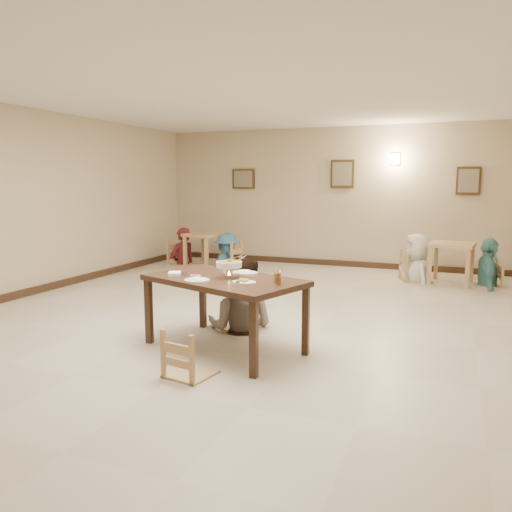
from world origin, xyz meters
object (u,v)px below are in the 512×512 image
at_px(curry_warmer, 229,265).
at_px(bg_chair_rl, 416,252).
at_px(chair_far, 243,289).
at_px(bg_diner_a, 182,228).
at_px(main_table, 224,285).
at_px(bg_chair_ll, 182,241).
at_px(bg_chair_lr, 227,243).
at_px(bg_diner_d, 490,238).
at_px(bg_table_left, 205,240).
at_px(bg_chair_rr, 489,261).
at_px(drink_glass, 277,278).
at_px(bg_diner_b, 227,233).
at_px(bg_diner_c, 417,234).
at_px(main_diner, 240,257).
at_px(chair_near, 190,331).
at_px(bg_table_right, 452,250).

bearing_deg(curry_warmer, bg_chair_rl, 71.52).
distance_m(chair_far, bg_diner_a, 5.07).
xyz_separation_m(main_table, bg_chair_ll, (-3.28, 4.78, -0.17)).
xyz_separation_m(bg_chair_lr, bg_diner_d, (5.07, -0.03, 0.33)).
xyz_separation_m(bg_table_left, bg_chair_rr, (5.61, -0.06, -0.14)).
xyz_separation_m(bg_chair_rr, bg_diner_a, (-6.16, 0.04, 0.39)).
bearing_deg(drink_glass, bg_diner_a, 128.67).
relative_size(drink_glass, bg_chair_rr, 0.17).
xyz_separation_m(main_table, chair_far, (-0.12, 0.82, -0.22)).
height_order(chair_far, bg_chair_rr, chair_far).
xyz_separation_m(bg_table_left, bg_diner_b, (0.55, -0.03, 0.17)).
relative_size(curry_warmer, bg_diner_c, 0.18).
bearing_deg(chair_far, drink_glass, -63.10).
xyz_separation_m(chair_far, bg_diner_b, (-2.06, 3.95, 0.27)).
relative_size(main_table, bg_chair_rr, 2.12).
relative_size(bg_table_left, bg_chair_rr, 0.96).
distance_m(main_diner, curry_warmer, 0.77).
distance_m(chair_near, bg_diner_d, 6.26).
xyz_separation_m(drink_glass, bg_chair_ll, (-3.94, 4.92, -0.32)).
xyz_separation_m(main_table, chair_near, (0.03, -0.82, -0.28)).
xyz_separation_m(drink_glass, bg_diner_d, (2.23, 4.88, -0.01)).
bearing_deg(bg_table_right, curry_warmer, -115.02).
height_order(main_table, main_diner, main_diner).
distance_m(curry_warmer, drink_glass, 0.63).
height_order(chair_near, bg_table_right, chair_near).
bearing_deg(bg_diner_d, bg_diner_a, 85.71).
bearing_deg(bg_diner_a, curry_warmer, 59.68).
bearing_deg(bg_chair_ll, main_diner, -127.23).
xyz_separation_m(chair_near, bg_chair_ll, (-3.30, 5.59, 0.11)).
xyz_separation_m(bg_chair_lr, bg_diner_a, (-1.09, 0.01, 0.30)).
bearing_deg(curry_warmer, drink_glass, -14.27).
bearing_deg(chair_far, bg_table_right, 46.50).
xyz_separation_m(bg_chair_rr, bg_diner_b, (-5.07, 0.03, 0.31)).
height_order(bg_chair_lr, bg_chair_rl, bg_chair_lr).
height_order(curry_warmer, bg_diner_a, bg_diner_a).
distance_m(drink_glass, bg_chair_lr, 5.68).
distance_m(main_diner, bg_chair_rl, 4.46).
distance_m(curry_warmer, bg_table_left, 5.55).
bearing_deg(chair_far, bg_table_left, 111.05).
bearing_deg(bg_chair_ll, main_table, -130.80).
xyz_separation_m(bg_chair_ll, bg_diner_c, (4.94, 0.05, 0.33)).
xyz_separation_m(bg_chair_lr, bg_diner_b, (0.00, 0.00, 0.23)).
bearing_deg(bg_chair_lr, bg_diner_a, -86.02).
height_order(bg_chair_lr, bg_diner_c, bg_diner_c).
distance_m(bg_chair_ll, bg_chair_rl, 4.94).
distance_m(bg_chair_rr, bg_diner_c, 1.30).
distance_m(bg_chair_ll, bg_chair_rr, 6.16).
distance_m(curry_warmer, bg_table_right, 5.26).
xyz_separation_m(bg_table_right, bg_chair_ll, (-5.55, 0.01, -0.06)).
relative_size(drink_glass, bg_chair_lr, 0.14).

